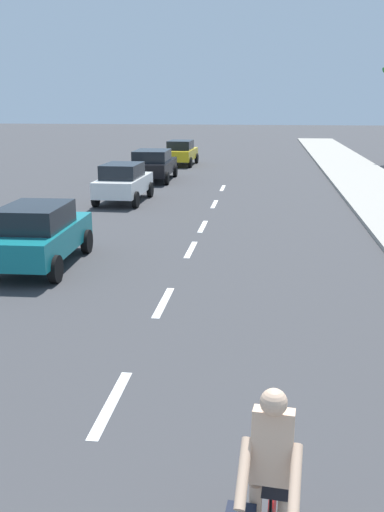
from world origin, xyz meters
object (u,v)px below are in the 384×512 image
parked_car_teal (39,234)px  parked_car_white (123,182)px  parked_car_yellow (181,152)px  cyclist (263,501)px  parked_car_black (153,164)px

parked_car_teal → parked_car_white: 9.35m
parked_car_yellow → parked_car_teal: bearing=-88.6°
cyclist → parked_car_teal: 10.57m
parked_car_teal → cyclist: bearing=-60.4°
parked_car_black → parked_car_yellow: bearing=85.7°
parked_car_yellow → cyclist: bearing=-78.7°
parked_car_white → parked_car_black: (-0.08, 6.50, 0.01)m
cyclist → parked_car_black: size_ratio=0.40×
parked_car_white → parked_car_teal: bearing=-87.8°
parked_car_black → cyclist: bearing=-78.1°
cyclist → parked_car_white: cyclist is taller
parked_car_white → parked_car_yellow: size_ratio=0.99×
parked_car_yellow → parked_car_white: bearing=-89.6°
cyclist → parked_car_white: (-5.77, 18.33, 0.00)m
cyclist → parked_car_white: bearing=-67.6°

